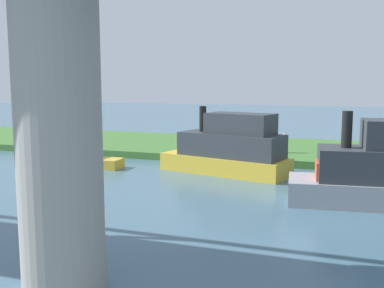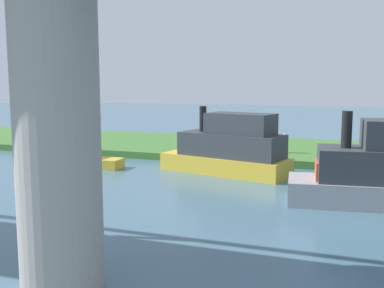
% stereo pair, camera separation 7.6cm
% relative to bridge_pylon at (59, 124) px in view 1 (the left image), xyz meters
% --- Properties ---
extents(ground_plane, '(160.00, 160.00, 0.00)m').
position_rel_bridge_pylon_xyz_m(ground_plane, '(0.44, -19.23, -4.42)').
color(ground_plane, '#476B7F').
extents(grassy_bank, '(80.00, 12.00, 0.50)m').
position_rel_bridge_pylon_xyz_m(grassy_bank, '(0.44, -25.23, -4.17)').
color(grassy_bank, '#427533').
rests_on(grassy_bank, ground).
extents(bridge_pylon, '(2.22, 2.22, 8.84)m').
position_rel_bridge_pylon_xyz_m(bridge_pylon, '(0.00, 0.00, 0.00)').
color(bridge_pylon, '#9E998E').
rests_on(bridge_pylon, ground).
extents(person_on_bank, '(0.45, 0.45, 1.39)m').
position_rel_bridge_pylon_xyz_m(person_on_bank, '(-2.73, -22.51, -3.22)').
color(person_on_bank, '#2D334C').
rests_on(person_on_bank, grassy_bank).
extents(mooring_post, '(0.20, 0.20, 0.71)m').
position_rel_bridge_pylon_xyz_m(mooring_post, '(2.60, -20.19, -3.56)').
color(mooring_post, brown).
rests_on(mooring_post, grassy_bank).
extents(houseboat_blue, '(8.28, 4.52, 4.02)m').
position_rel_bridge_pylon_xyz_m(houseboat_blue, '(-0.24, -16.40, -2.93)').
color(houseboat_blue, gold).
rests_on(houseboat_blue, ground).
extents(motorboat_red, '(3.99, 1.48, 1.32)m').
position_rel_bridge_pylon_xyz_m(motorboat_red, '(8.75, -15.39, -3.95)').
color(motorboat_red, gold).
rests_on(motorboat_red, ground).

